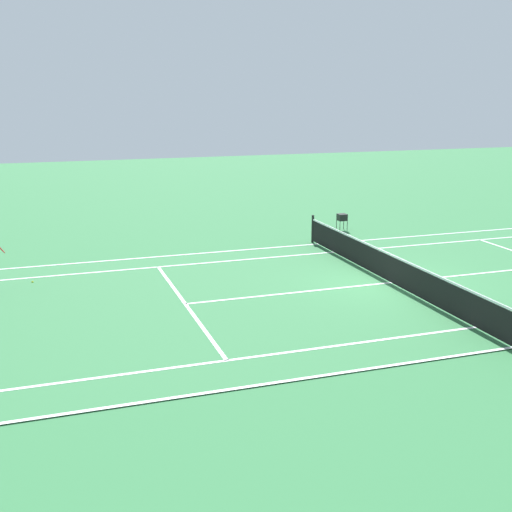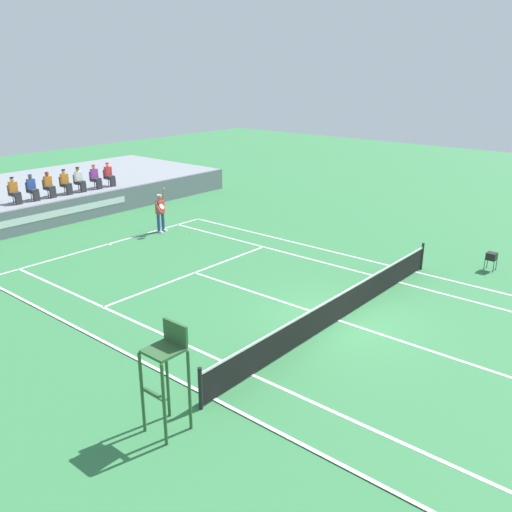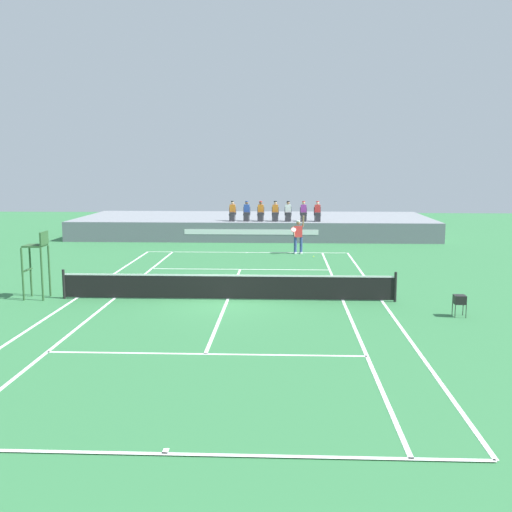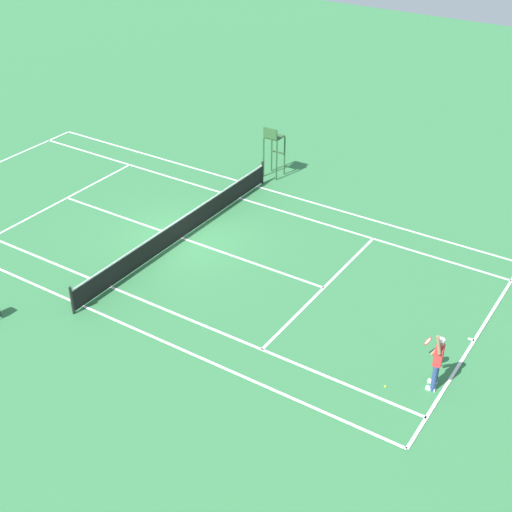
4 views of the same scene
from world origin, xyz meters
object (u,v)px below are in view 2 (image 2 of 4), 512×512
Objects in this scene: spectator_seated_2 at (49,185)px; umpire_chair at (167,365)px; spectator_seated_3 at (66,182)px; ball_hopper at (492,256)px; spectator_seated_0 at (14,191)px; tennis_ball at (191,232)px; spectator_seated_5 at (95,177)px; spectator_seated_4 at (80,180)px; spectator_seated_1 at (32,188)px; spectator_seated_6 at (109,175)px; tennis_player at (160,212)px.

spectator_seated_2 is 0.52× the size of umpire_chair.
spectator_seated_3 reaches higher than ball_hopper.
spectator_seated_0 is 18.60× the size of tennis_ball.
spectator_seated_4 is at bearing 180.00° from spectator_seated_5.
spectator_seated_4 is at bearing 100.60° from tennis_ball.
tennis_ball is at bearing -60.54° from spectator_seated_1.
spectator_seated_4 is 19.58m from umpire_chair.
spectator_seated_2 is 1.73m from spectator_seated_4.
spectator_seated_3 is 2.65m from spectator_seated_6.
spectator_seated_1 is at bearing 180.00° from spectator_seated_2.
spectator_seated_3 and spectator_seated_6 have the same top height.
tennis_ball is (4.81, -6.92, -1.82)m from spectator_seated_0.
spectator_seated_0 is at bearing 114.53° from ball_hopper.
spectator_seated_5 is 0.61× the size of tennis_player.
spectator_seated_4 is at bearing 0.00° from spectator_seated_3.
spectator_seated_4 is at bearing 0.00° from spectator_seated_2.
tennis_ball is (0.33, -6.92, -1.82)m from spectator_seated_5.
spectator_seated_2 is 6.23m from tennis_player.
spectator_seated_5 reaches higher than tennis_ball.
spectator_seated_6 is (2.65, 0.00, 0.00)m from spectator_seated_3.
tennis_player is at bearing -84.95° from spectator_seated_4.
ball_hopper is (5.33, -19.39, -1.28)m from spectator_seated_4.
spectator_seated_4 is (3.52, 0.00, 0.00)m from spectator_seated_0.
spectator_seated_3 is at bearing 106.90° from tennis_ball.
spectator_seated_3 is 0.52× the size of umpire_chair.
spectator_seated_3 is 1.81× the size of ball_hopper.
spectator_seated_5 is at bearing 180.00° from spectator_seated_6.
spectator_seated_1 is 2.62m from spectator_seated_4.
spectator_seated_1 is 6.60m from tennis_player.
spectator_seated_5 is (3.59, 0.00, 0.00)m from spectator_seated_1.
spectator_seated_2 is 18.84m from umpire_chair.
spectator_seated_6 reaches higher than ball_hopper.
spectator_seated_4 reaches higher than umpire_chair.
ball_hopper is (6.14, -19.39, -1.28)m from spectator_seated_3.
tennis_player is at bearing -68.75° from spectator_seated_2.
spectator_seated_4 is at bearing 180.00° from spectator_seated_6.
spectator_seated_6 is 18.60× the size of tennis_ball.
spectator_seated_1 is 20.99m from ball_hopper.
umpire_chair is at bearing -110.64° from spectator_seated_1.
ball_hopper is (4.03, -12.46, 0.54)m from tennis_ball.
spectator_seated_5 is at bearing 0.00° from spectator_seated_4.
spectator_seated_5 is 7.17m from tennis_ball.
spectator_seated_5 is 1.81× the size of ball_hopper.
ball_hopper is (3.48, -19.39, -1.28)m from spectator_seated_6.
spectator_seated_3 reaches higher than tennis_player.
spectator_seated_1 is 3.59m from spectator_seated_5.
umpire_chair is (-10.98, -17.32, -0.30)m from spectator_seated_6.
tennis_ball is (-0.55, -6.92, -1.82)m from spectator_seated_6.
umpire_chair is (-9.65, -11.57, 0.56)m from tennis_player.
tennis_player is (3.12, -5.75, -0.86)m from spectator_seated_1.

